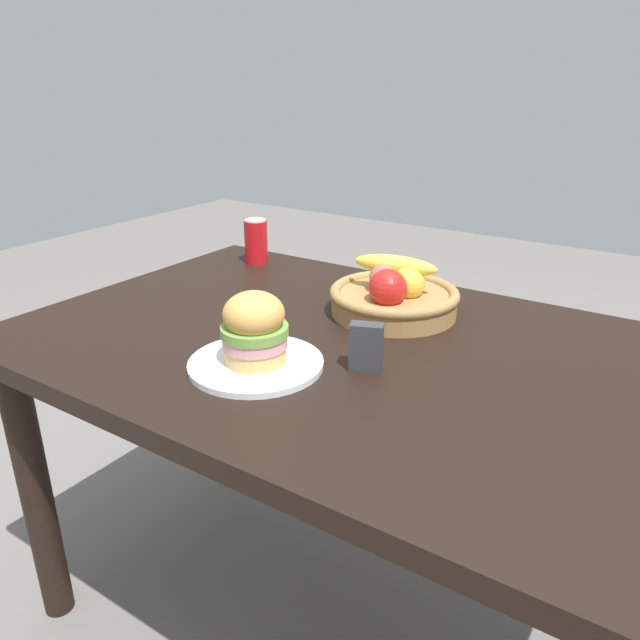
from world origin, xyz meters
TOP-DOWN VIEW (x-y plane):
  - ground_plane at (0.00, 0.00)m, footprint 8.00×8.00m
  - dining_table at (0.00, 0.00)m, footprint 1.40×0.90m
  - plate at (-0.09, -0.19)m, footprint 0.25×0.25m
  - sandwich at (-0.09, -0.19)m, footprint 0.12×0.12m
  - soda_can at (-0.52, 0.34)m, footprint 0.07×0.07m
  - fruit_basket at (0.00, 0.19)m, footprint 0.29×0.29m
  - napkin_holder at (0.09, -0.09)m, footprint 0.07×0.05m

SIDE VIEW (x-z plane):
  - ground_plane at x=0.00m, z-range 0.00..0.00m
  - dining_table at x=0.00m, z-range 0.27..1.02m
  - plate at x=-0.09m, z-range 0.75..0.76m
  - napkin_holder at x=0.09m, z-range 0.75..0.84m
  - fruit_basket at x=0.00m, z-range 0.73..0.87m
  - soda_can at x=-0.52m, z-range 0.75..0.88m
  - sandwich at x=-0.09m, z-range 0.76..0.89m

